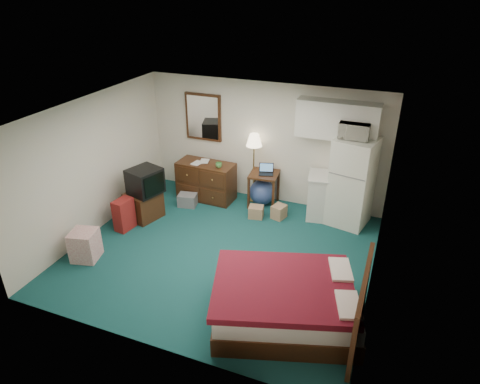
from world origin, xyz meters
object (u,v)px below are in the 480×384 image
at_px(kitchen_counter, 329,197).
at_px(fridge, 352,182).
at_px(desk, 264,189).
at_px(suitcase, 124,214).
at_px(dresser, 206,181).
at_px(floor_lamp, 254,168).
at_px(tv_stand, 144,205).
at_px(bed, 286,303).

distance_m(kitchen_counter, fridge, 0.59).
relative_size(desk, fridge, 0.42).
height_order(desk, suitcase, desk).
xyz_separation_m(dresser, floor_lamp, (0.97, 0.29, 0.34)).
relative_size(desk, tv_stand, 1.21).
distance_m(desk, kitchen_counter, 1.35).
distance_m(desk, fridge, 1.82).
height_order(floor_lamp, kitchen_counter, floor_lamp).
bearing_deg(tv_stand, fridge, 34.92).
bearing_deg(dresser, kitchen_counter, 5.47).
xyz_separation_m(floor_lamp, kitchen_counter, (1.62, -0.14, -0.31)).
bearing_deg(fridge, floor_lamp, -172.98).
bearing_deg(kitchen_counter, suitcase, -161.28).
relative_size(kitchen_counter, suitcase, 1.42).
bearing_deg(tv_stand, kitchen_counter, 37.59).
height_order(fridge, bed, fridge).
xyz_separation_m(kitchen_counter, suitcase, (-3.48, -1.85, -0.13)).
relative_size(desk, kitchen_counter, 0.83).
height_order(kitchen_counter, tv_stand, kitchen_counter).
bearing_deg(floor_lamp, suitcase, -133.28).
xyz_separation_m(kitchen_counter, bed, (0.01, -3.07, -0.13)).
height_order(kitchen_counter, fridge, fridge).
bearing_deg(fridge, bed, -85.30).
relative_size(kitchen_counter, fridge, 0.51).
height_order(kitchen_counter, bed, kitchen_counter).
distance_m(dresser, suitcase, 1.93).
bearing_deg(suitcase, dresser, 69.91).
height_order(bed, tv_stand, bed).
xyz_separation_m(bed, tv_stand, (-3.39, 1.73, -0.03)).
height_order(dresser, fridge, fridge).
bearing_deg(desk, fridge, -7.59).
relative_size(bed, suitcase, 3.11).
bearing_deg(kitchen_counter, fridge, -14.77).
bearing_deg(floor_lamp, desk, -23.94).
bearing_deg(dresser, tv_stand, -121.59).
bearing_deg(floor_lamp, bed, -63.06).
bearing_deg(dresser, suitcase, -115.83).
bearing_deg(fridge, suitcase, -143.01).
xyz_separation_m(dresser, suitcase, (-0.90, -1.70, -0.10)).
bearing_deg(bed, tv_stand, 135.68).
height_order(desk, kitchen_counter, kitchen_counter).
bearing_deg(suitcase, kitchen_counter, 35.84).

